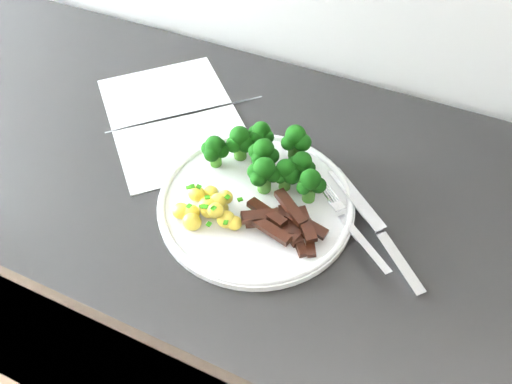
# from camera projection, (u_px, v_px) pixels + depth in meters

# --- Properties ---
(counter) EXTENTS (2.35, 0.59, 0.88)m
(counter) POSITION_uv_depth(u_px,v_px,m) (273.00, 320.00, 1.08)
(counter) COLOR black
(counter) RESTS_ON ground
(recipe_paper) EXTENTS (0.36, 0.36, 0.00)m
(recipe_paper) POSITION_uv_depth(u_px,v_px,m) (174.00, 117.00, 0.85)
(recipe_paper) COLOR white
(recipe_paper) RESTS_ON counter
(plate) EXTENTS (0.29, 0.29, 0.02)m
(plate) POSITION_uv_depth(u_px,v_px,m) (256.00, 202.00, 0.72)
(plate) COLOR white
(plate) RESTS_ON counter
(broccoli) EXTENTS (0.20, 0.12, 0.07)m
(broccoli) POSITION_uv_depth(u_px,v_px,m) (270.00, 156.00, 0.73)
(broccoli) COLOR #31691A
(broccoli) RESTS_ON plate
(potatoes) EXTENTS (0.10, 0.08, 0.04)m
(potatoes) POSITION_uv_depth(u_px,v_px,m) (210.00, 208.00, 0.69)
(potatoes) COLOR yellow
(potatoes) RESTS_ON plate
(beef_strips) EXTENTS (0.12, 0.09, 0.03)m
(beef_strips) POSITION_uv_depth(u_px,v_px,m) (284.00, 223.00, 0.68)
(beef_strips) COLOR black
(beef_strips) RESTS_ON plate
(fork) EXTENTS (0.14, 0.12, 0.02)m
(fork) POSITION_uv_depth(u_px,v_px,m) (354.00, 230.00, 0.67)
(fork) COLOR silver
(fork) RESTS_ON plate
(knife) EXTENTS (0.18, 0.17, 0.02)m
(knife) POSITION_uv_depth(u_px,v_px,m) (385.00, 242.00, 0.67)
(knife) COLOR silver
(knife) RESTS_ON plate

